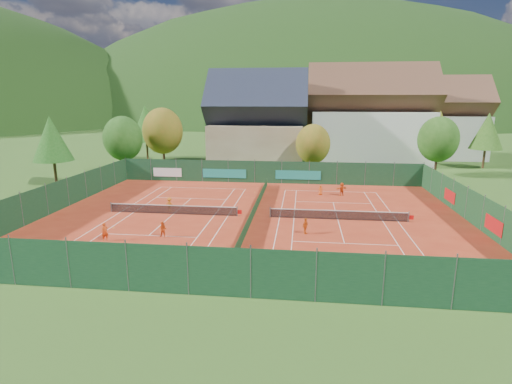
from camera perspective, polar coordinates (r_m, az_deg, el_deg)
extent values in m
plane|color=#2C5319|center=(38.53, -0.35, -3.60)|extent=(600.00, 600.00, 0.00)
cube|color=#A32E17|center=(38.52, -0.35, -3.56)|extent=(40.00, 32.00, 0.01)
cube|color=white|center=(51.30, -7.61, 0.56)|extent=(10.97, 0.06, 0.00)
cube|color=white|center=(29.85, -18.96, -9.36)|extent=(10.97, 0.06, 0.00)
cube|color=white|center=(42.28, -18.82, -2.75)|extent=(0.06, 23.77, 0.00)
cube|color=white|center=(38.89, -4.03, -3.42)|extent=(0.06, 23.77, 0.00)
cube|color=white|center=(41.72, -17.12, -2.84)|extent=(0.06, 23.77, 0.00)
cube|color=white|center=(39.17, -6.01, -3.34)|extent=(0.06, 23.77, 0.00)
cube|color=white|center=(46.15, -9.27, -0.91)|extent=(8.23, 0.06, 0.00)
cube|color=white|center=(34.53, -15.07, -6.01)|extent=(8.23, 0.06, 0.00)
cube|color=white|center=(40.25, -11.74, -3.10)|extent=(0.06, 12.80, 0.00)
cube|color=white|center=(49.86, 10.52, 0.09)|extent=(10.97, 0.06, 0.00)
cube|color=white|center=(27.31, 13.65, -11.14)|extent=(10.97, 0.06, 0.00)
cube|color=white|center=(38.30, 3.40, -3.67)|extent=(0.06, 23.77, 0.00)
cube|color=white|center=(39.28, 19.62, -4.01)|extent=(0.06, 23.77, 0.00)
cube|color=white|center=(38.25, 5.45, -3.73)|extent=(0.06, 23.77, 0.00)
cube|color=white|center=(38.99, 17.66, -3.98)|extent=(0.06, 23.77, 0.00)
cube|color=white|center=(44.55, 10.95, -1.49)|extent=(8.23, 0.06, 0.00)
cube|color=white|center=(32.36, 12.53, -7.17)|extent=(8.23, 0.06, 0.00)
cube|color=white|center=(38.40, 11.61, -3.88)|extent=(0.06, 12.80, 0.00)
cylinder|color=#59595B|center=(42.56, -19.98, -2.05)|extent=(0.10, 0.10, 1.02)
cylinder|color=#59595B|center=(38.60, -2.71, -2.76)|extent=(0.10, 0.10, 1.02)
cube|color=black|center=(40.13, -11.77, -2.48)|extent=(12.80, 0.02, 0.86)
cube|color=white|center=(40.02, -11.80, -1.89)|extent=(12.80, 0.04, 0.06)
cube|color=red|center=(38.58, -2.34, -2.86)|extent=(0.40, 0.04, 0.40)
cylinder|color=#59595B|center=(38.22, 2.03, -2.92)|extent=(0.10, 0.10, 1.02)
cylinder|color=#59595B|center=(39.36, 20.98, -3.33)|extent=(0.10, 0.10, 1.02)
cube|color=black|center=(38.28, 11.64, -3.24)|extent=(12.80, 0.02, 0.86)
cube|color=white|center=(38.16, 11.67, -2.62)|extent=(12.80, 0.04, 0.06)
cube|color=red|center=(39.44, 21.32, -3.41)|extent=(0.40, 0.04, 0.40)
cube|color=#123418|center=(38.38, -0.35, -2.85)|extent=(0.03, 28.80, 1.00)
cube|color=#143920|center=(53.67, 1.75, 2.85)|extent=(40.00, 0.04, 3.00)
cube|color=teal|center=(54.50, -4.56, 2.65)|extent=(6.00, 0.03, 1.20)
cube|color=teal|center=(53.48, 6.02, 2.42)|extent=(6.00, 0.03, 1.20)
cube|color=silver|center=(56.60, -12.54, 2.77)|extent=(4.00, 0.03, 1.20)
cube|color=#14371F|center=(23.18, -5.31, -11.30)|extent=(40.00, 0.04, 3.00)
cube|color=#13361C|center=(45.11, -26.46, -0.52)|extent=(0.04, 32.00, 3.00)
cube|color=#153B1D|center=(40.88, 28.72, -2.06)|extent=(0.04, 32.00, 3.00)
cube|color=#B21414|center=(37.39, 30.81, -4.08)|extent=(0.03, 3.00, 1.20)
cube|color=#B21414|center=(46.37, 25.92, -0.50)|extent=(0.03, 3.00, 1.20)
cube|color=tan|center=(67.47, 0.25, 6.68)|extent=(15.00, 12.00, 7.00)
cube|color=#1E2333|center=(67.05, 0.26, 12.21)|extent=(16.20, 12.00, 12.00)
cube|color=silver|center=(73.81, 15.75, 7.53)|extent=(20.00, 11.00, 9.00)
cube|color=brown|center=(73.52, 16.11, 13.16)|extent=(21.60, 11.00, 11.00)
cube|color=silver|center=(84.83, 24.35, 7.19)|extent=(16.00, 10.00, 8.00)
cube|color=brown|center=(84.54, 24.77, 11.56)|extent=(17.28, 10.00, 10.00)
cylinder|color=#483019|center=(63.27, -18.22, 3.67)|extent=(0.36, 0.36, 2.80)
ellipsoid|color=#215017|center=(62.79, -18.48, 7.27)|extent=(5.72, 5.72, 6.58)
cylinder|color=#4E2D1B|center=(67.22, -13.00, 4.67)|extent=(0.36, 0.36, 3.15)
ellipsoid|color=brown|center=(66.74, -13.20, 8.49)|extent=(6.44, 6.44, 7.40)
cylinder|color=#49321A|center=(76.74, -15.26, 5.69)|extent=(0.36, 0.36, 3.50)
cone|color=#205518|center=(76.29, -15.48, 9.41)|extent=(5.60, 5.60, 6.50)
cylinder|color=#482F19|center=(59.45, 8.04, 3.46)|extent=(0.36, 0.36, 2.45)
ellipsoid|color=olive|center=(58.98, 8.15, 6.82)|extent=(5.01, 5.01, 5.76)
cylinder|color=#402617|center=(64.39, 24.26, 3.33)|extent=(0.36, 0.36, 2.80)
ellipsoid|color=#265217|center=(63.91, 24.59, 6.86)|extent=(5.72, 5.72, 6.58)
cylinder|color=#4D321B|center=(75.27, 29.77, 4.15)|extent=(0.36, 0.36, 3.15)
cone|color=#2C5618|center=(74.84, 30.16, 7.54)|extent=(5.04, 5.04, 5.85)
cylinder|color=#462D19|center=(59.27, -26.74, 2.50)|extent=(0.36, 0.36, 3.15)
cone|color=#1D5217|center=(58.72, -27.19, 6.81)|extent=(5.04, 5.04, 5.85)
cylinder|color=#4E341C|center=(80.11, 22.30, 5.46)|extent=(0.36, 0.36, 3.50)
ellipsoid|color=olive|center=(79.68, 22.62, 9.02)|extent=(7.15, 7.15, 8.22)
ellipsoid|color=black|center=(340.87, 7.57, 3.98)|extent=(440.00, 440.00, 242.00)
cylinder|color=slate|center=(27.38, 18.60, -10.52)|extent=(0.02, 0.02, 0.80)
cylinder|color=slate|center=(27.45, 19.22, -10.51)|extent=(0.02, 0.02, 0.80)
cylinder|color=slate|center=(27.65, 18.47, -10.27)|extent=(0.02, 0.02, 0.80)
cylinder|color=slate|center=(27.72, 19.09, -10.26)|extent=(0.02, 0.02, 0.80)
cube|color=slate|center=(27.49, 18.87, -10.10)|extent=(0.34, 0.34, 0.30)
ellipsoid|color=#CCD833|center=(27.48, 18.87, -10.05)|extent=(0.28, 0.28, 0.16)
sphere|color=#CCD833|center=(37.33, -19.65, -4.85)|extent=(0.07, 0.07, 0.07)
sphere|color=#CCD833|center=(28.07, 2.91, -10.03)|extent=(0.07, 0.07, 0.07)
sphere|color=#CCD833|center=(44.52, 2.97, -1.24)|extent=(0.07, 0.07, 0.07)
sphere|color=#CCD833|center=(48.51, -0.22, -0.02)|extent=(0.07, 0.07, 0.07)
imported|color=#CC4112|center=(34.16, -20.78, -5.34)|extent=(0.64, 0.63, 1.49)
imported|color=#D04412|center=(33.60, -13.16, -5.24)|extent=(0.67, 0.53, 1.35)
imported|color=#CD5D12|center=(41.03, -12.25, -1.76)|extent=(0.97, 0.58, 1.47)
imported|color=#D15312|center=(33.83, 7.06, -4.83)|extent=(0.70, 0.87, 1.38)
imported|color=#D94C13|center=(47.72, 9.21, 0.27)|extent=(0.62, 0.44, 1.19)
imported|color=#DA4B13|center=(47.85, 12.15, 0.41)|extent=(1.49, 1.06, 1.55)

